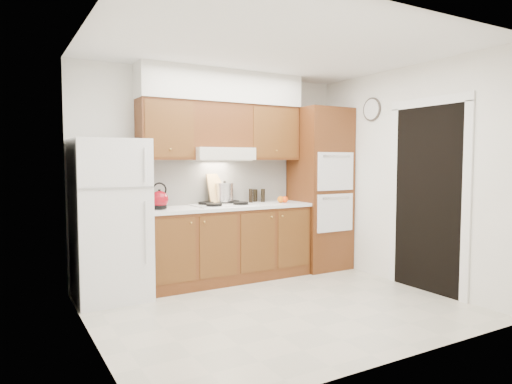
# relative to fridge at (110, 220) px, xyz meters

# --- Properties ---
(floor) EXTENTS (3.60, 3.60, 0.00)m
(floor) POSITION_rel_fridge_xyz_m (1.41, -1.14, -0.86)
(floor) COLOR #B9B4A2
(floor) RESTS_ON ground
(ceiling) EXTENTS (3.60, 3.60, 0.00)m
(ceiling) POSITION_rel_fridge_xyz_m (1.41, -1.14, 1.74)
(ceiling) COLOR white
(ceiling) RESTS_ON wall_back
(wall_back) EXTENTS (3.60, 0.02, 2.60)m
(wall_back) POSITION_rel_fridge_xyz_m (1.41, 0.36, 0.44)
(wall_back) COLOR white
(wall_back) RESTS_ON floor
(wall_left) EXTENTS (0.02, 3.00, 2.60)m
(wall_left) POSITION_rel_fridge_xyz_m (-0.40, -1.14, 0.44)
(wall_left) COLOR white
(wall_left) RESTS_ON floor
(wall_right) EXTENTS (0.02, 3.00, 2.60)m
(wall_right) POSITION_rel_fridge_xyz_m (3.21, -1.14, 0.44)
(wall_right) COLOR white
(wall_right) RESTS_ON floor
(fridge) EXTENTS (0.75, 0.72, 1.72)m
(fridge) POSITION_rel_fridge_xyz_m (0.00, 0.00, 0.00)
(fridge) COLOR white
(fridge) RESTS_ON floor
(base_cabinets) EXTENTS (2.11, 0.60, 0.90)m
(base_cabinets) POSITION_rel_fridge_xyz_m (1.43, 0.06, -0.41)
(base_cabinets) COLOR brown
(base_cabinets) RESTS_ON floor
(countertop) EXTENTS (2.13, 0.62, 0.04)m
(countertop) POSITION_rel_fridge_xyz_m (1.43, 0.05, 0.06)
(countertop) COLOR white
(countertop) RESTS_ON base_cabinets
(backsplash) EXTENTS (2.11, 0.03, 0.56)m
(backsplash) POSITION_rel_fridge_xyz_m (1.43, 0.34, 0.36)
(backsplash) COLOR white
(backsplash) RESTS_ON countertop
(oven_cabinet) EXTENTS (0.70, 0.65, 2.20)m
(oven_cabinet) POSITION_rel_fridge_xyz_m (2.85, 0.03, 0.24)
(oven_cabinet) COLOR brown
(oven_cabinet) RESTS_ON floor
(upper_cab_left) EXTENTS (0.63, 0.33, 0.70)m
(upper_cab_left) POSITION_rel_fridge_xyz_m (0.69, 0.19, 0.99)
(upper_cab_left) COLOR brown
(upper_cab_left) RESTS_ON wall_back
(upper_cab_right) EXTENTS (0.73, 0.33, 0.70)m
(upper_cab_right) POSITION_rel_fridge_xyz_m (2.12, 0.19, 0.99)
(upper_cab_right) COLOR brown
(upper_cab_right) RESTS_ON wall_back
(range_hood) EXTENTS (0.75, 0.45, 0.15)m
(range_hood) POSITION_rel_fridge_xyz_m (1.38, 0.13, 0.71)
(range_hood) COLOR silver
(range_hood) RESTS_ON wall_back
(upper_cab_over_hood) EXTENTS (0.75, 0.33, 0.55)m
(upper_cab_over_hood) POSITION_rel_fridge_xyz_m (1.38, 0.19, 1.06)
(upper_cab_over_hood) COLOR brown
(upper_cab_over_hood) RESTS_ON range_hood
(soffit) EXTENTS (2.13, 0.36, 0.40)m
(soffit) POSITION_rel_fridge_xyz_m (1.43, 0.18, 1.54)
(soffit) COLOR silver
(soffit) RESTS_ON wall_back
(cooktop) EXTENTS (0.74, 0.50, 0.01)m
(cooktop) POSITION_rel_fridge_xyz_m (1.38, 0.07, 0.09)
(cooktop) COLOR white
(cooktop) RESTS_ON countertop
(doorway) EXTENTS (0.02, 0.90, 2.10)m
(doorway) POSITION_rel_fridge_xyz_m (3.19, -1.49, 0.19)
(doorway) COLOR black
(doorway) RESTS_ON floor
(wall_clock) EXTENTS (0.02, 0.30, 0.30)m
(wall_clock) POSITION_rel_fridge_xyz_m (3.19, -0.59, 1.29)
(wall_clock) COLOR #3F3833
(wall_clock) RESTS_ON wall_right
(kettle) EXTENTS (0.25, 0.25, 0.20)m
(kettle) POSITION_rel_fridge_xyz_m (0.55, 0.02, 0.19)
(kettle) COLOR maroon
(kettle) RESTS_ON countertop
(cutting_board) EXTENTS (0.29, 0.19, 0.37)m
(cutting_board) POSITION_rel_fridge_xyz_m (1.38, 0.28, 0.28)
(cutting_board) COLOR tan
(cutting_board) RESTS_ON countertop
(stock_pot) EXTENTS (0.27, 0.27, 0.23)m
(stock_pot) POSITION_rel_fridge_xyz_m (1.48, 0.23, 0.22)
(stock_pot) COLOR silver
(stock_pot) RESTS_ON cooktop
(condiment_a) EXTENTS (0.05, 0.05, 0.18)m
(condiment_a) POSITION_rel_fridge_xyz_m (1.86, 0.23, 0.17)
(condiment_a) COLOR black
(condiment_a) RESTS_ON countertop
(condiment_b) EXTENTS (0.07, 0.07, 0.17)m
(condiment_b) POSITION_rel_fridge_xyz_m (2.04, 0.22, 0.17)
(condiment_b) COLOR black
(condiment_b) RESTS_ON countertop
(condiment_c) EXTENTS (0.06, 0.06, 0.17)m
(condiment_c) POSITION_rel_fridge_xyz_m (1.97, 0.30, 0.16)
(condiment_c) COLOR black
(condiment_c) RESTS_ON countertop
(orange_near) EXTENTS (0.09, 0.09, 0.09)m
(orange_near) POSITION_rel_fridge_xyz_m (2.18, 0.00, 0.12)
(orange_near) COLOR #D7550B
(orange_near) RESTS_ON countertop
(orange_far) EXTENTS (0.10, 0.10, 0.09)m
(orange_far) POSITION_rel_fridge_xyz_m (2.23, -0.02, 0.12)
(orange_far) COLOR #E4490C
(orange_far) RESTS_ON countertop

